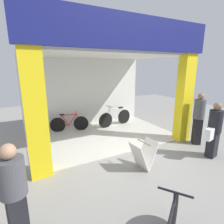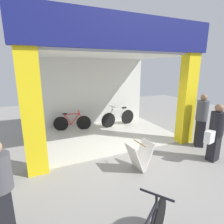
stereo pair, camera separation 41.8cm
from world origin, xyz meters
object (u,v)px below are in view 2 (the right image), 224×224
Objects in this scene: pedestrian_1 at (1,191)px; bicycle_inside_1 at (118,118)px; pedestrian_0 at (201,120)px; sandwich_board_sign at (139,156)px; bicycle_inside_0 at (72,122)px; pedestrian_2 at (215,132)px.

bicycle_inside_1 is at bearing 47.18° from pedestrian_1.
pedestrian_0 is (1.57, -3.06, 0.55)m from bicycle_inside_1.
pedestrian_1 is at bearing -167.12° from pedestrian_0.
pedestrian_0 reaches higher than bicycle_inside_1.
bicycle_inside_1 is 2.28× the size of sandwich_board_sign.
bicycle_inside_1 reaches higher than bicycle_inside_0.
pedestrian_0 reaches higher than bicycle_inside_0.
pedestrian_2 is (3.16, -4.18, 0.52)m from bicycle_inside_0.
pedestrian_1 reaches higher than bicycle_inside_0.
pedestrian_2 reaches higher than bicycle_inside_1.
pedestrian_0 is at bearing 62.12° from pedestrian_2.
pedestrian_0 is at bearing -62.92° from bicycle_inside_1.
sandwich_board_sign is at bearing -170.91° from pedestrian_0.
bicycle_inside_1 is at bearing -6.85° from bicycle_inside_0.
bicycle_inside_1 is (2.05, -0.25, 0.04)m from bicycle_inside_0.
pedestrian_0 is 5.74m from pedestrian_1.
pedestrian_2 is at bearing -52.91° from bicycle_inside_0.
pedestrian_1 is (-2.94, -0.85, 0.48)m from sandwich_board_sign.
pedestrian_2 is at bearing -117.88° from pedestrian_0.
pedestrian_1 is (-4.02, -4.34, 0.47)m from bicycle_inside_1.
pedestrian_2 is at bearing -74.30° from bicycle_inside_1.
sandwich_board_sign is 0.42× the size of pedestrian_0.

